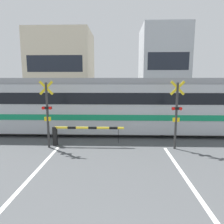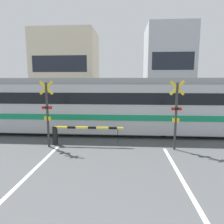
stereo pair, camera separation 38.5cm
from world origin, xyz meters
name	(u,v)px [view 1 (the left image)]	position (x,y,z in m)	size (l,w,h in m)	color
rail_track_near	(113,135)	(0.00, 10.99, 0.04)	(50.00, 0.10, 0.08)	gray
rail_track_far	(113,129)	(0.00, 12.42, 0.04)	(50.00, 0.10, 0.08)	gray
commuter_train	(53,104)	(-3.79, 11.71, 1.83)	(21.88, 2.94, 3.42)	#B7BCC1
crossing_barrier_near	(74,132)	(-1.92, 9.03, 0.71)	(3.60, 0.20, 0.97)	black
crossing_barrier_far	(139,115)	(1.92, 14.39, 0.71)	(3.60, 0.20, 0.97)	black
crossing_signal_left	(47,111)	(-3.08, 8.66, 1.80)	(0.68, 0.15, 3.26)	#333333
crossing_signal_right	(176,112)	(3.08, 8.66, 1.80)	(0.68, 0.15, 3.26)	#333333
pedestrian	(102,106)	(-1.22, 18.19, 0.89)	(0.38, 0.22, 1.56)	brown
building_left_of_street	(62,69)	(-7.14, 26.01, 4.78)	(7.83, 6.20, 9.57)	beige
building_right_of_street	(162,67)	(6.03, 26.01, 5.00)	(5.61, 6.20, 10.00)	#B2B7BC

